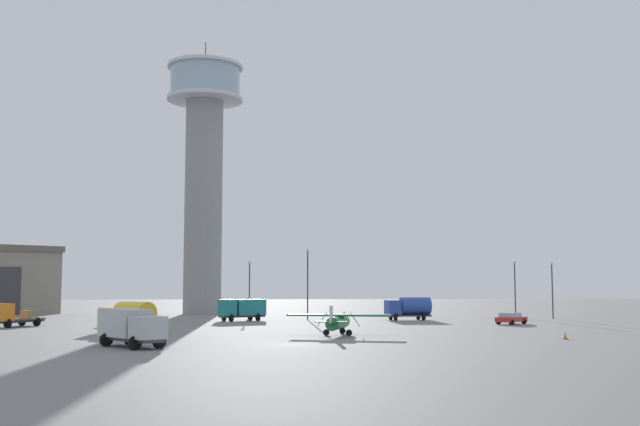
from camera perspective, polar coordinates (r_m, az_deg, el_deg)
The scene contains 15 objects.
ground_plane at distance 59.97m, azimuth -2.07°, elevation -9.83°, with size 400.00×400.00×0.00m, color slate.
control_tower at distance 127.08m, azimuth -8.68°, elevation 4.04°, with size 12.48×12.48×45.13m.
airplane_green at distance 70.47m, azimuth 1.34°, elevation -8.10°, with size 9.54×7.51×2.84m.
truck_fuel_tanker_yellow at distance 76.67m, azimuth -14.12°, elevation -7.48°, with size 5.93×5.91×3.04m.
truck_box_silver at distance 58.95m, azimuth -14.02°, elevation -8.20°, with size 5.73×6.75×2.82m.
truck_flatbed_orange at distance 91.33m, azimuth -22.31°, elevation -7.13°, with size 5.44×6.93×2.62m.
truck_box_teal at distance 100.10m, azimuth -5.85°, elevation -7.12°, with size 6.35×4.76×2.81m.
truck_fuel_tanker_blue at distance 102.53m, azimuth 6.66°, elevation -7.04°, with size 6.09×3.58×3.04m.
car_red at distance 93.84m, azimuth 14.11°, elevation -7.64°, with size 4.64×4.38×1.37m.
car_black at distance 90.79m, azimuth -15.27°, elevation -7.69°, with size 2.44×4.11×1.37m.
light_post_west at distance 112.88m, azimuth -5.31°, elevation -5.26°, with size 0.44×0.44×8.22m.
light_post_east at distance 102.25m, azimuth -0.93°, elevation -4.89°, with size 0.44×0.44×9.50m.
light_post_north at distance 110.51m, azimuth 17.00°, elevation -5.14°, with size 0.44×0.44×7.86m.
light_post_centre at distance 114.07m, azimuth 14.40°, elevation -5.10°, with size 0.44×0.44×8.28m.
traffic_cone_near_left at distance 69.26m, azimuth 17.90°, elevation -8.70°, with size 0.36×0.36×0.70m.
Camera 1 is at (-4.54, -59.62, 4.56)m, focal length 42.72 mm.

